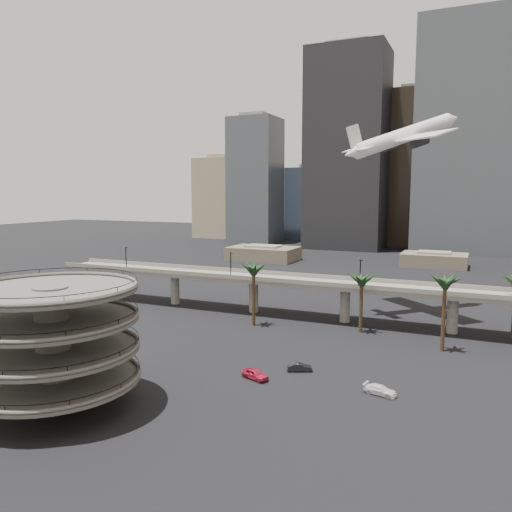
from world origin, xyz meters
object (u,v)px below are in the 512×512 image
at_px(car_a, 255,374).
at_px(car_c, 380,390).
at_px(overpass, 298,285).
at_px(car_b, 299,367).
at_px(parking_ramp, 53,335).
at_px(airborne_jet, 403,136).

xyz_separation_m(car_a, car_c, (18.49, 1.83, -0.11)).
height_order(overpass, car_a, overpass).
bearing_deg(car_c, car_b, 83.85).
xyz_separation_m(parking_ramp, car_c, (38.39, 21.75, -9.16)).
bearing_deg(parking_ramp, car_c, 29.54).
xyz_separation_m(car_a, car_b, (5.08, 5.95, -0.12)).
distance_m(airborne_jet, car_b, 63.38).
relative_size(parking_ramp, overpass, 0.17).
relative_size(overpass, car_b, 32.38).
bearing_deg(airborne_jet, car_b, -146.12).
distance_m(parking_ramp, car_c, 45.07).
bearing_deg(car_a, overpass, 29.93).
distance_m(overpass, car_c, 45.57).
xyz_separation_m(airborne_jet, car_b, (-8.03, -48.20, -40.37)).
bearing_deg(parking_ramp, car_a, 45.03).
bearing_deg(car_b, airborne_jet, -34.93).
xyz_separation_m(parking_ramp, airborne_jet, (33.01, 74.08, 31.19)).
bearing_deg(overpass, car_c, -55.71).
distance_m(parking_ramp, airborne_jet, 86.90).
xyz_separation_m(parking_ramp, overpass, (13.00, 59.00, -2.50)).
xyz_separation_m(overpass, car_a, (6.91, -39.07, -6.56)).
distance_m(overpass, car_b, 35.84).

